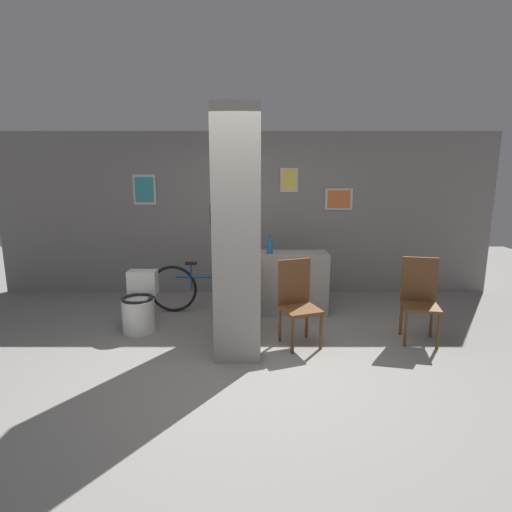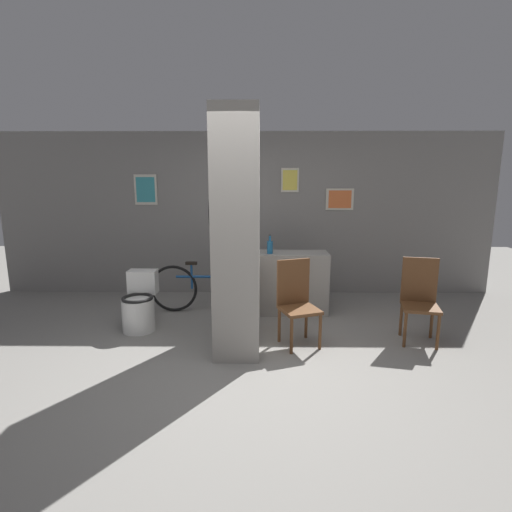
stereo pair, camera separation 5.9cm
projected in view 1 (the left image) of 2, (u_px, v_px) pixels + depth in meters
The scene contains 9 objects.
ground_plane at pixel (239, 364), 4.15m from camera, with size 14.00×14.00×0.00m, color gray.
wall_back at pixel (245, 214), 6.47m from camera, with size 8.00×0.09×2.60m.
pillar_center at pixel (238, 232), 4.43m from camera, with size 0.52×1.11×2.60m.
counter_shelf at pixel (280, 282), 5.65m from camera, with size 1.33×0.44×0.87m.
toilet at pixel (139, 306), 5.02m from camera, with size 0.40×0.56×0.72m.
chair_near_pillar at pixel (297, 300), 4.58m from camera, with size 0.52×0.52×0.98m.
chair_by_doorway at pixel (419, 297), 4.68m from camera, with size 0.48×0.48×0.98m.
bicycle at pixel (210, 288), 5.67m from camera, with size 1.74×0.42×0.73m.
bottle_tall at pixel (269, 246), 5.47m from camera, with size 0.08×0.08×0.27m.
Camera 1 is at (0.18, -3.84, 1.92)m, focal length 28.00 mm.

